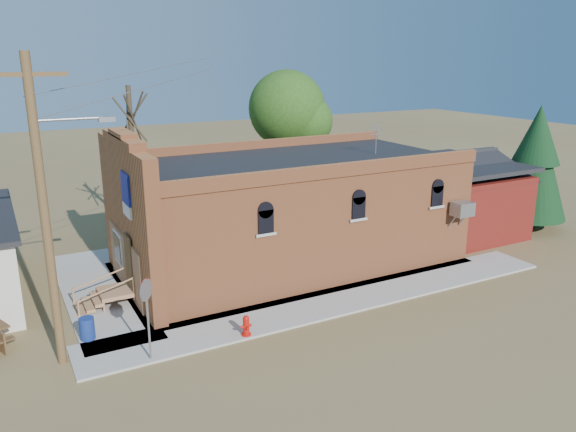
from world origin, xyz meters
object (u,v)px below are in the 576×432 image
utility_pole (46,209)px  trash_barrel (87,328)px  brick_bar (285,212)px  fire_hydrant (246,326)px  stop_sign (146,298)px

utility_pole → trash_barrel: (0.84, 0.99, -4.33)m
brick_bar → fire_hydrant: brick_bar is taller
brick_bar → utility_pole: 10.96m
trash_barrel → utility_pole: bearing=-130.5°
brick_bar → trash_barrel: bearing=-159.7°
brick_bar → utility_pole: size_ratio=1.82×
stop_sign → trash_barrel: stop_sign is taller
utility_pole → fire_hydrant: size_ratio=12.85×
utility_pole → trash_barrel: size_ratio=12.30×
fire_hydrant → stop_sign: (-3.14, 0.00, 1.65)m
stop_sign → utility_pole: bearing=127.7°
stop_sign → trash_barrel: 3.09m
utility_pole → stop_sign: size_ratio=3.47×
brick_bar → stop_sign: (-7.48, -5.49, -0.26)m
brick_bar → trash_barrel: 9.72m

